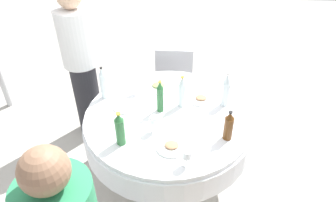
{
  "coord_description": "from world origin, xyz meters",
  "views": [
    {
      "loc": [
        -0.08,
        2.06,
        2.41
      ],
      "look_at": [
        0.0,
        0.0,
        0.88
      ],
      "focal_mm": 34.21,
      "sensor_mm": 36.0,
      "label": 1
    }
  ],
  "objects_px": {
    "wine_glass_rear": "(154,121)",
    "plate_south": "(126,106)",
    "dining_table": "(168,128)",
    "chair_north": "(174,74)",
    "wine_glass_left": "(136,83)",
    "bottle_clear_rear": "(182,92)",
    "plate_near": "(158,86)",
    "plate_inner": "(201,99)",
    "plate_mid": "(172,146)",
    "bottle_green_left": "(160,97)",
    "wine_glass_north": "(187,155)",
    "bottle_brown_outer": "(229,126)",
    "person_outer": "(81,63)",
    "bottle_clear_north": "(103,84)",
    "bottle_green_east": "(120,129)",
    "bottle_clear_front": "(226,90)"
  },
  "relations": [
    {
      "from": "wine_glass_rear",
      "to": "plate_south",
      "type": "bearing_deg",
      "value": -48.3
    },
    {
      "from": "dining_table",
      "to": "chair_north",
      "type": "bearing_deg",
      "value": -91.76
    },
    {
      "from": "wine_glass_left",
      "to": "plate_south",
      "type": "distance_m",
      "value": 0.23
    },
    {
      "from": "wine_glass_rear",
      "to": "plate_south",
      "type": "height_order",
      "value": "wine_glass_rear"
    },
    {
      "from": "dining_table",
      "to": "bottle_clear_rear",
      "type": "distance_m",
      "value": 0.33
    },
    {
      "from": "plate_near",
      "to": "plate_inner",
      "type": "height_order",
      "value": "same"
    },
    {
      "from": "wine_glass_left",
      "to": "plate_mid",
      "type": "height_order",
      "value": "wine_glass_left"
    },
    {
      "from": "bottle_green_left",
      "to": "plate_south",
      "type": "xyz_separation_m",
      "value": [
        0.3,
        -0.04,
        -0.13
      ]
    },
    {
      "from": "bottle_green_left",
      "to": "plate_mid",
      "type": "distance_m",
      "value": 0.47
    },
    {
      "from": "wine_glass_north",
      "to": "wine_glass_left",
      "type": "bearing_deg",
      "value": -61.76
    },
    {
      "from": "bottle_brown_outer",
      "to": "wine_glass_north",
      "type": "height_order",
      "value": "bottle_brown_outer"
    },
    {
      "from": "bottle_brown_outer",
      "to": "plate_inner",
      "type": "relative_size",
      "value": 1.21
    },
    {
      "from": "plate_near",
      "to": "person_outer",
      "type": "relative_size",
      "value": 0.16
    },
    {
      "from": "bottle_clear_north",
      "to": "wine_glass_left",
      "type": "bearing_deg",
      "value": -167.71
    },
    {
      "from": "wine_glass_rear",
      "to": "plate_inner",
      "type": "distance_m",
      "value": 0.57
    },
    {
      "from": "wine_glass_rear",
      "to": "chair_north",
      "type": "bearing_deg",
      "value": -96.08
    },
    {
      "from": "bottle_green_east",
      "to": "plate_south",
      "type": "height_order",
      "value": "bottle_green_east"
    },
    {
      "from": "chair_north",
      "to": "bottle_green_left",
      "type": "bearing_deg",
      "value": -94.12
    },
    {
      "from": "bottle_green_left",
      "to": "plate_south",
      "type": "distance_m",
      "value": 0.33
    },
    {
      "from": "plate_mid",
      "to": "wine_glass_rear",
      "type": "bearing_deg",
      "value": -51.15
    },
    {
      "from": "bottle_brown_outer",
      "to": "plate_inner",
      "type": "xyz_separation_m",
      "value": [
        0.18,
        -0.48,
        -0.11
      ]
    },
    {
      "from": "bottle_clear_rear",
      "to": "bottle_clear_north",
      "type": "xyz_separation_m",
      "value": [
        0.68,
        -0.09,
        0.01
      ]
    },
    {
      "from": "wine_glass_north",
      "to": "plate_mid",
      "type": "height_order",
      "value": "wine_glass_north"
    },
    {
      "from": "wine_glass_north",
      "to": "chair_north",
      "type": "distance_m",
      "value": 1.58
    },
    {
      "from": "bottle_clear_front",
      "to": "bottle_green_left",
      "type": "bearing_deg",
      "value": 10.75
    },
    {
      "from": "bottle_clear_rear",
      "to": "wine_glass_north",
      "type": "height_order",
      "value": "bottle_clear_rear"
    },
    {
      "from": "wine_glass_north",
      "to": "bottle_green_left",
      "type": "bearing_deg",
      "value": -70.08
    },
    {
      "from": "bottle_green_left",
      "to": "bottle_clear_north",
      "type": "xyz_separation_m",
      "value": [
        0.5,
        -0.17,
        0.01
      ]
    },
    {
      "from": "dining_table",
      "to": "person_outer",
      "type": "xyz_separation_m",
      "value": [
        0.88,
        -0.63,
        0.25
      ]
    },
    {
      "from": "dining_table",
      "to": "plate_inner",
      "type": "relative_size",
      "value": 6.7
    },
    {
      "from": "dining_table",
      "to": "bottle_clear_rear",
      "type": "relative_size",
      "value": 4.8
    },
    {
      "from": "wine_glass_rear",
      "to": "chair_north",
      "type": "distance_m",
      "value": 1.25
    },
    {
      "from": "plate_near",
      "to": "wine_glass_left",
      "type": "bearing_deg",
      "value": 31.43
    },
    {
      "from": "bottle_clear_front",
      "to": "plate_south",
      "type": "distance_m",
      "value": 0.85
    },
    {
      "from": "dining_table",
      "to": "wine_glass_rear",
      "type": "distance_m",
      "value": 0.34
    },
    {
      "from": "bottle_clear_front",
      "to": "bottle_green_east",
      "type": "bearing_deg",
      "value": 31.87
    },
    {
      "from": "bottle_green_left",
      "to": "plate_near",
      "type": "height_order",
      "value": "bottle_green_left"
    },
    {
      "from": "plate_near",
      "to": "plate_south",
      "type": "relative_size",
      "value": 1.14
    },
    {
      "from": "dining_table",
      "to": "wine_glass_left",
      "type": "xyz_separation_m",
      "value": [
        0.29,
        -0.28,
        0.26
      ]
    },
    {
      "from": "dining_table",
      "to": "person_outer",
      "type": "distance_m",
      "value": 1.11
    },
    {
      "from": "wine_glass_north",
      "to": "bottle_clear_rear",
      "type": "bearing_deg",
      "value": -86.65
    },
    {
      "from": "bottle_green_left",
      "to": "wine_glass_rear",
      "type": "relative_size",
      "value": 2.07
    },
    {
      "from": "bottle_brown_outer",
      "to": "bottle_clear_north",
      "type": "relative_size",
      "value": 0.82
    },
    {
      "from": "bottle_clear_rear",
      "to": "plate_south",
      "type": "relative_size",
      "value": 1.33
    },
    {
      "from": "wine_glass_rear",
      "to": "plate_inner",
      "type": "relative_size",
      "value": 0.68
    },
    {
      "from": "wine_glass_left",
      "to": "bottle_green_left",
      "type": "bearing_deg",
      "value": 134.92
    },
    {
      "from": "bottle_brown_outer",
      "to": "wine_glass_left",
      "type": "bearing_deg",
      "value": -35.9
    },
    {
      "from": "person_outer",
      "to": "dining_table",
      "type": "bearing_deg",
      "value": -90.0
    },
    {
      "from": "bottle_clear_north",
      "to": "plate_mid",
      "type": "bearing_deg",
      "value": 135.38
    },
    {
      "from": "bottle_brown_outer",
      "to": "bottle_green_left",
      "type": "relative_size",
      "value": 0.86
    }
  ]
}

